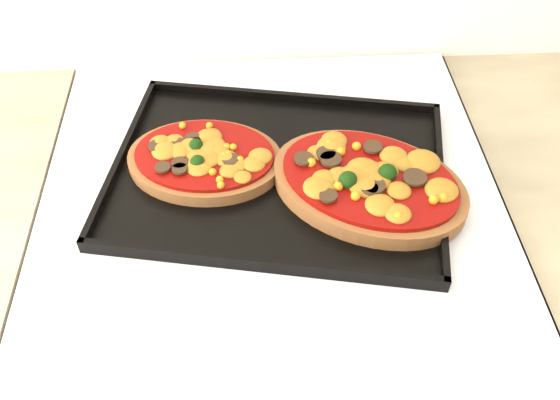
{
  "coord_description": "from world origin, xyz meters",
  "views": [
    {
      "loc": [
        -0.02,
        1.14,
        1.49
      ],
      "look_at": [
        0.01,
        1.67,
        0.92
      ],
      "focal_mm": 40.0,
      "sensor_mm": 36.0,
      "label": 1
    }
  ],
  "objects_px": {
    "stove": "(274,363)",
    "pizza_right": "(369,182)",
    "baking_tray": "(278,171)",
    "pizza_left": "(205,158)"
  },
  "relations": [
    {
      "from": "pizza_left",
      "to": "pizza_right",
      "type": "height_order",
      "value": "pizza_right"
    },
    {
      "from": "stove",
      "to": "pizza_right",
      "type": "height_order",
      "value": "pizza_right"
    },
    {
      "from": "stove",
      "to": "pizza_left",
      "type": "relative_size",
      "value": 4.51
    },
    {
      "from": "stove",
      "to": "pizza_right",
      "type": "relative_size",
      "value": 3.65
    },
    {
      "from": "stove",
      "to": "pizza_left",
      "type": "xyz_separation_m",
      "value": [
        -0.09,
        0.04,
        0.48
      ]
    },
    {
      "from": "stove",
      "to": "baking_tray",
      "type": "bearing_deg",
      "value": 68.29
    },
    {
      "from": "baking_tray",
      "to": "pizza_right",
      "type": "height_order",
      "value": "pizza_right"
    },
    {
      "from": "stove",
      "to": "pizza_right",
      "type": "distance_m",
      "value": 0.5
    },
    {
      "from": "stove",
      "to": "baking_tray",
      "type": "height_order",
      "value": "baking_tray"
    },
    {
      "from": "stove",
      "to": "pizza_left",
      "type": "distance_m",
      "value": 0.49
    }
  ]
}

